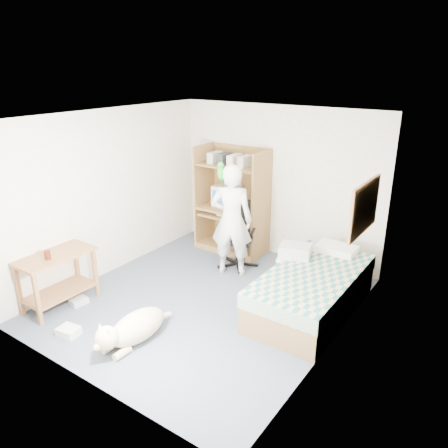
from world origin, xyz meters
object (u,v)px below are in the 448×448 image
object	(u,v)px
printer_cart	(294,269)
dog	(133,328)
side_desk	(57,272)
person	(232,220)
bed	(312,291)
office_chair	(238,243)
computer_hutch	(233,204)

from	to	relation	value
printer_cart	dog	bearing A→B (deg)	-130.75
side_desk	person	size ratio (longest dim) A/B	0.58
bed	office_chair	size ratio (longest dim) A/B	1.93
side_desk	dog	size ratio (longest dim) A/B	0.85
computer_hutch	bed	world-z (taller)	computer_hutch
computer_hutch	office_chair	distance (m)	0.80
bed	dog	distance (m)	2.34
bed	side_desk	bearing A→B (deg)	-147.50
side_desk	printer_cart	xyz separation A→B (m)	(2.43, 2.12, -0.13)
side_desk	dog	xyz separation A→B (m)	(1.43, -0.04, -0.30)
person	printer_cart	xyz separation A→B (m)	(1.08, -0.02, -0.50)
office_chair	dog	bearing A→B (deg)	-108.55
dog	printer_cart	bearing A→B (deg)	67.71
computer_hutch	office_chair	xyz separation A→B (m)	(0.43, -0.50, -0.45)
bed	person	bearing A→B (deg)	167.85
bed	printer_cart	bearing A→B (deg)	143.73
office_chair	printer_cart	world-z (taller)	office_chair
computer_hutch	dog	bearing A→B (deg)	-79.02
person	dog	bearing A→B (deg)	70.04
computer_hutch	bed	xyz separation A→B (m)	(2.00, -1.12, -0.53)
bed	dog	xyz separation A→B (m)	(-1.42, -1.86, -0.10)
bed	office_chair	world-z (taller)	office_chair
bed	printer_cart	world-z (taller)	bed
bed	office_chair	distance (m)	1.69
bed	side_desk	distance (m)	3.39
computer_hutch	printer_cart	size ratio (longest dim) A/B	3.27
office_chair	person	bearing A→B (deg)	-98.66
computer_hutch	dog	xyz separation A→B (m)	(0.58, -2.98, -0.63)
person	printer_cart	distance (m)	1.19
computer_hutch	person	xyz separation A→B (m)	(0.50, -0.80, 0.05)
office_chair	bed	bearing A→B (deg)	-43.64
printer_cart	office_chair	bearing A→B (deg)	148.66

